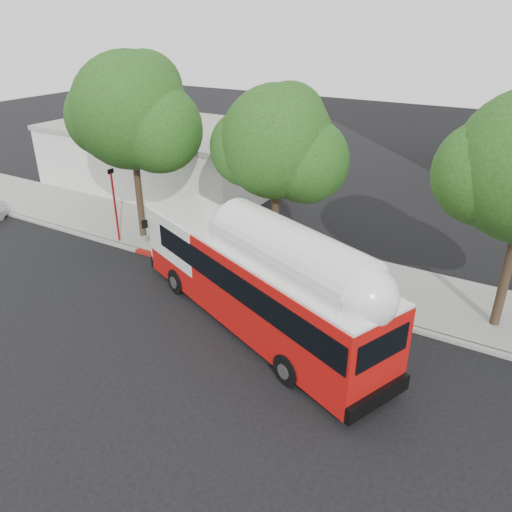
{
  "coord_description": "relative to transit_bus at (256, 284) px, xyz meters",
  "views": [
    {
      "loc": [
        9.26,
        -13.27,
        11.11
      ],
      "look_at": [
        -0.28,
        3.0,
        2.0
      ],
      "focal_mm": 35.0,
      "sensor_mm": 36.0,
      "label": 1
    }
  ],
  "objects": [
    {
      "name": "signal_pole",
      "position": [
        -10.4,
        3.12,
        0.26
      ],
      "size": [
        0.12,
        0.39,
        4.11
      ],
      "color": "#A31114",
      "rests_on": "ground"
    },
    {
      "name": "low_commercial_bldg",
      "position": [
        -14.82,
        12.87,
        0.3
      ],
      "size": [
        16.2,
        10.2,
        4.25
      ],
      "color": "silver",
      "rests_on": "ground"
    },
    {
      "name": "ground",
      "position": [
        -0.82,
        -1.13,
        -1.85
      ],
      "size": [
        120.0,
        120.0,
        0.0
      ],
      "primitive_type": "plane",
      "color": "black",
      "rests_on": "ground"
    },
    {
      "name": "curb_strip",
      "position": [
        -0.82,
        2.77,
        -1.78
      ],
      "size": [
        60.0,
        0.3,
        0.15
      ],
      "primitive_type": "cube",
      "color": "gray",
      "rests_on": "ground"
    },
    {
      "name": "sidewalk",
      "position": [
        -0.82,
        5.37,
        -1.78
      ],
      "size": [
        60.0,
        5.0,
        0.15
      ],
      "primitive_type": "cube",
      "color": "gray",
      "rests_on": "ground"
    },
    {
      "name": "street_tree_left",
      "position": [
        -9.35,
        4.43,
        4.75
      ],
      "size": [
        6.67,
        5.8,
        9.74
      ],
      "color": "#2D2116",
      "rests_on": "ground"
    },
    {
      "name": "street_tree_mid",
      "position": [
        -1.41,
        4.93,
        4.05
      ],
      "size": [
        5.75,
        5.0,
        8.62
      ],
      "color": "#2D2116",
      "rests_on": "ground"
    },
    {
      "name": "red_curb_segment",
      "position": [
        -3.82,
        2.77,
        -1.77
      ],
      "size": [
        10.0,
        0.32,
        0.16
      ],
      "primitive_type": "cube",
      "color": "maroon",
      "rests_on": "ground"
    },
    {
      "name": "transit_bus",
      "position": [
        0.0,
        0.0,
        0.0
      ],
      "size": [
        13.25,
        7.34,
        3.96
      ],
      "rotation": [
        0.0,
        0.0,
        -0.4
      ],
      "color": "red",
      "rests_on": "ground"
    }
  ]
}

